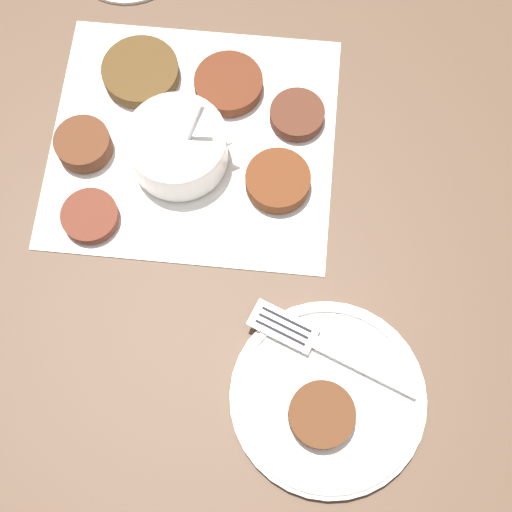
{
  "coord_description": "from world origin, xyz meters",
  "views": [
    {
      "loc": [
        0.1,
        -0.34,
        0.7
      ],
      "look_at": [
        0.09,
        -0.11,
        0.02
      ],
      "focal_mm": 50.0,
      "sensor_mm": 36.0,
      "label": 1
    }
  ],
  "objects_px": {
    "sauce_bowl": "(179,152)",
    "serving_plate": "(328,397)",
    "fork": "(315,342)",
    "fritter_on_plate": "(322,415)"
  },
  "relations": [
    {
      "from": "serving_plate",
      "to": "fork",
      "type": "height_order",
      "value": "fork"
    },
    {
      "from": "sauce_bowl",
      "to": "fritter_on_plate",
      "type": "relative_size",
      "value": 1.83
    },
    {
      "from": "sauce_bowl",
      "to": "serving_plate",
      "type": "height_order",
      "value": "sauce_bowl"
    },
    {
      "from": "sauce_bowl",
      "to": "serving_plate",
      "type": "distance_m",
      "value": 0.29
    },
    {
      "from": "sauce_bowl",
      "to": "serving_plate",
      "type": "relative_size",
      "value": 0.61
    },
    {
      "from": "serving_plate",
      "to": "fritter_on_plate",
      "type": "relative_size",
      "value": 3.02
    },
    {
      "from": "fritter_on_plate",
      "to": "fork",
      "type": "xyz_separation_m",
      "value": [
        -0.01,
        0.07,
        -0.01
      ]
    },
    {
      "from": "sauce_bowl",
      "to": "fork",
      "type": "distance_m",
      "value": 0.24
    },
    {
      "from": "fork",
      "to": "serving_plate",
      "type": "bearing_deg",
      "value": -74.9
    },
    {
      "from": "serving_plate",
      "to": "fritter_on_plate",
      "type": "bearing_deg",
      "value": -111.45
    }
  ]
}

